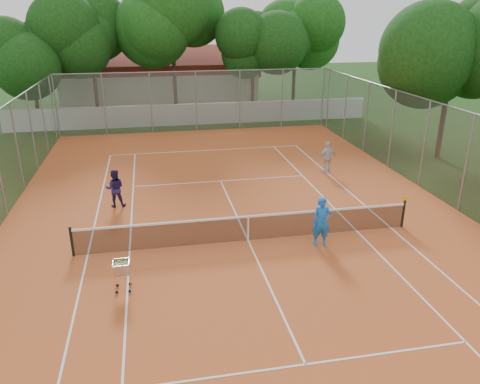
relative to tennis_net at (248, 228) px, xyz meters
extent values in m
plane|color=black|center=(0.00, 0.00, -0.51)|extent=(120.00, 120.00, 0.00)
cube|color=#C15725|center=(0.00, 0.00, -0.50)|extent=(18.00, 34.00, 0.02)
cube|color=white|center=(0.00, 0.00, -0.49)|extent=(10.98, 23.78, 0.01)
cube|color=black|center=(0.00, 0.00, 0.00)|extent=(11.88, 0.10, 0.98)
cube|color=slate|center=(0.00, 0.00, 1.49)|extent=(18.00, 34.00, 4.00)
cube|color=silver|center=(0.00, 19.00, 0.24)|extent=(26.00, 0.30, 1.50)
cube|color=beige|center=(-2.00, 29.00, 1.69)|extent=(16.40, 9.00, 4.40)
cube|color=#0D330C|center=(0.00, 22.00, 4.49)|extent=(29.00, 19.00, 10.00)
imported|color=blue|center=(2.40, -0.81, 0.39)|extent=(0.71, 0.53, 1.76)
imported|color=#241A4E|center=(-4.75, 4.15, 0.31)|extent=(0.79, 0.62, 1.59)
imported|color=silver|center=(5.44, 6.58, 0.33)|extent=(1.00, 0.52, 1.63)
cube|color=silver|center=(-4.22, -2.40, 0.01)|extent=(0.60, 0.60, 1.01)
camera|label=1|loc=(-3.12, -14.56, 7.06)|focal=35.00mm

